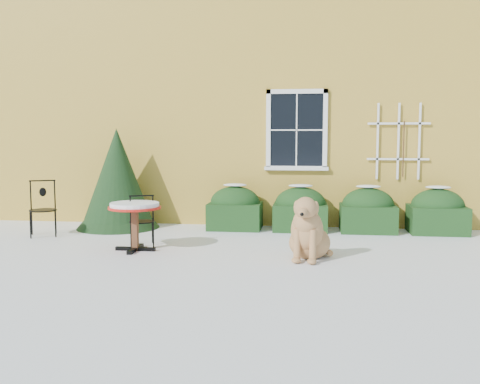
# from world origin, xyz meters

# --- Properties ---
(ground) EXTENTS (80.00, 80.00, 0.00)m
(ground) POSITION_xyz_m (0.00, 0.00, 0.00)
(ground) COLOR white
(ground) RESTS_ON ground
(house) EXTENTS (12.40, 8.40, 6.40)m
(house) POSITION_xyz_m (0.00, 7.00, 3.22)
(house) COLOR gold
(house) RESTS_ON ground
(hedge_row) EXTENTS (4.95, 0.80, 0.91)m
(hedge_row) POSITION_xyz_m (1.65, 2.55, 0.40)
(hedge_row) COLOR black
(hedge_row) RESTS_ON ground
(evergreen_shrub) EXTENTS (1.66, 1.66, 2.01)m
(evergreen_shrub) POSITION_xyz_m (-2.67, 2.37, 0.81)
(evergreen_shrub) COLOR black
(evergreen_shrub) RESTS_ON ground
(bistro_table) EXTENTS (0.84, 0.84, 0.78)m
(bistro_table) POSITION_xyz_m (-1.61, 0.26, 0.65)
(bistro_table) COLOR black
(bistro_table) RESTS_ON ground
(patio_chair_near) EXTENTS (0.50, 0.49, 0.88)m
(patio_chair_near) POSITION_xyz_m (-1.61, 0.63, 0.44)
(patio_chair_near) COLOR black
(patio_chair_near) RESTS_ON ground
(patio_chair_far) EXTENTS (0.61, 0.60, 1.03)m
(patio_chair_far) POSITION_xyz_m (-3.75, 1.36, 0.51)
(patio_chair_far) COLOR black
(patio_chair_far) RESTS_ON ground
(dog) EXTENTS (0.74, 1.06, 0.99)m
(dog) POSITION_xyz_m (1.16, -0.03, 0.40)
(dog) COLOR tan
(dog) RESTS_ON ground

